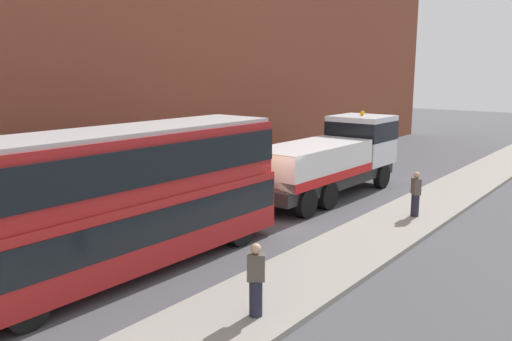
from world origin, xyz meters
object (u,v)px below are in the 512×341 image
at_px(recovery_tow_truck, 332,157).
at_px(pedestrian_bystander, 416,195).
at_px(pedestrian_onlooker, 256,281).
at_px(double_decker_bus, 117,196).

bearing_deg(recovery_tow_truck, pedestrian_bystander, -108.01).
bearing_deg(pedestrian_onlooker, double_decker_bus, 52.91).
relative_size(recovery_tow_truck, double_decker_bus, 0.92).
bearing_deg(double_decker_bus, pedestrian_onlooker, -88.19).
relative_size(double_decker_bus, pedestrian_onlooker, 6.48).
bearing_deg(pedestrian_bystander, recovery_tow_truck, -61.14).
relative_size(recovery_tow_truck, pedestrian_bystander, 5.94).
relative_size(pedestrian_onlooker, pedestrian_bystander, 1.00).
height_order(double_decker_bus, pedestrian_onlooker, double_decker_bus).
height_order(recovery_tow_truck, pedestrian_bystander, recovery_tow_truck).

